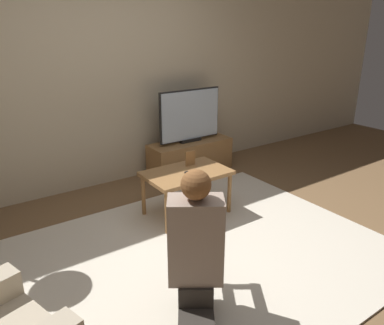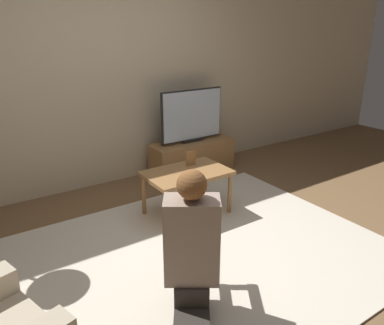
% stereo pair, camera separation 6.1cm
% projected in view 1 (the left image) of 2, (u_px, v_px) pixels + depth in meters
% --- Properties ---
extents(ground_plane, '(10.00, 10.00, 0.00)m').
position_uv_depth(ground_plane, '(206.00, 254.00, 3.11)').
color(ground_plane, brown).
extents(wall_back, '(10.00, 0.06, 2.60)m').
position_uv_depth(wall_back, '(104.00, 72.00, 4.15)').
color(wall_back, beige).
rests_on(wall_back, ground_plane).
extents(rug, '(2.94, 2.38, 0.02)m').
position_uv_depth(rug, '(206.00, 253.00, 3.11)').
color(rug, beige).
rests_on(rug, ground_plane).
extents(tv_stand, '(1.08, 0.39, 0.41)m').
position_uv_depth(tv_stand, '(190.00, 157.00, 4.80)').
color(tv_stand, olive).
rests_on(tv_stand, ground_plane).
extents(tv, '(0.86, 0.08, 0.65)m').
position_uv_depth(tv, '(190.00, 116.00, 4.61)').
color(tv, black).
rests_on(tv, tv_stand).
extents(coffee_table, '(0.81, 0.53, 0.46)m').
position_uv_depth(coffee_table, '(187.00, 177.00, 3.63)').
color(coffee_table, olive).
rests_on(coffee_table, ground_plane).
extents(person_kneeling, '(0.66, 0.82, 1.00)m').
position_uv_depth(person_kneeling, '(196.00, 249.00, 2.30)').
color(person_kneeling, '#332D28').
rests_on(person_kneeling, rug).
extents(picture_frame, '(0.11, 0.01, 0.15)m').
position_uv_depth(picture_frame, '(190.00, 158.00, 3.74)').
color(picture_frame, olive).
rests_on(picture_frame, coffee_table).
extents(remote, '(0.04, 0.15, 0.02)m').
position_uv_depth(remote, '(191.00, 174.00, 3.51)').
color(remote, black).
rests_on(remote, coffee_table).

